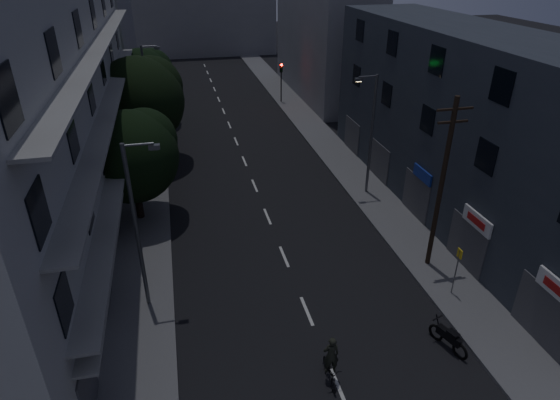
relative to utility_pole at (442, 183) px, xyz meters
name	(u,v)px	position (x,y,z in m)	size (l,w,h in m)	color
ground	(243,159)	(-7.25, 16.48, -4.87)	(160.00, 160.00, 0.00)	black
sidewalk_left	(147,167)	(-14.75, 16.48, -4.79)	(3.00, 90.00, 0.15)	#565659
sidewalk_right	(332,150)	(0.25, 16.48, -4.79)	(3.00, 90.00, 0.15)	#565659
lane_markings	(233,133)	(-7.25, 22.73, -4.86)	(0.15, 60.50, 0.01)	beige
building_left	(46,110)	(-19.22, 9.48, 2.13)	(7.00, 36.00, 14.00)	#A3A49F
building_right	(467,127)	(4.75, 5.47, 0.63)	(6.19, 28.00, 11.00)	#2A303A
building_far_left	(99,21)	(-19.25, 39.48, 3.13)	(6.00, 20.00, 16.00)	slate
building_far_right	(324,36)	(4.75, 33.48, 1.63)	(6.00, 20.00, 13.00)	slate
building_far_end	(197,21)	(-7.25, 61.48, 0.13)	(24.00, 8.00, 10.00)	slate
tree_near	(132,153)	(-14.93, 8.55, -0.47)	(5.50, 5.50, 6.79)	black
tree_mid	(140,98)	(-14.62, 17.37, 0.34)	(6.57, 6.57, 8.09)	black
tree_far	(143,78)	(-14.71, 26.63, -0.32)	(5.67, 5.67, 7.02)	black
traffic_signal_far_right	(281,75)	(-0.70, 31.00, -1.77)	(0.28, 0.37, 4.10)	black
traffic_signal_far_left	(156,82)	(-13.77, 30.82, -1.77)	(0.28, 0.37, 4.10)	black
street_lamp_left_near	(138,221)	(-14.28, 0.08, -0.27)	(1.51, 0.25, 8.00)	#53565B
street_lamp_right	(370,130)	(-0.07, 8.59, -0.27)	(1.51, 0.25, 8.00)	#57585E
street_lamp_left_far	(148,89)	(-14.17, 22.10, -0.27)	(1.51, 0.25, 8.00)	#5D5E65
utility_pole	(442,183)	(0.00, 0.00, 0.00)	(1.80, 0.24, 9.00)	black
bus_stop_sign	(458,263)	(-0.11, -2.52, -2.98)	(0.06, 0.35, 2.52)	#595B60
motorcycle	(448,338)	(-2.12, -5.53, -4.36)	(0.88, 1.94, 1.29)	black
cyclist	(330,366)	(-7.47, -6.00, -4.14)	(0.67, 1.73, 2.16)	black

